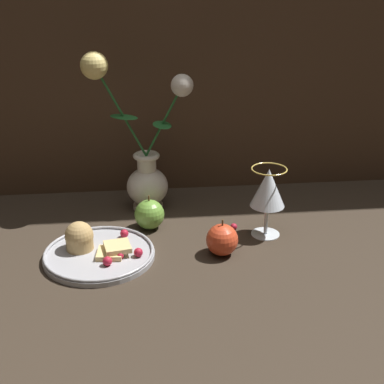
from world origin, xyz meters
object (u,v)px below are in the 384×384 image
plate_with_pastries (95,250)px  apple_near_glass (149,214)px  vase (143,158)px  apple_beside_vase (222,240)px  wine_glass (269,191)px

plate_with_pastries → apple_near_glass: size_ratio=2.83×
vase → apple_beside_vase: bearing=-57.8°
vase → apple_beside_vase: (0.15, -0.23, -0.09)m
vase → apple_beside_vase: 0.29m
plate_with_pastries → apple_near_glass: (0.11, 0.11, 0.02)m
vase → apple_near_glass: size_ratio=4.73×
vase → plate_with_pastries: bearing=-115.0°
wine_glass → apple_beside_vase: bearing=-147.4°
plate_with_pastries → apple_near_glass: apple_near_glass is taller
vase → apple_near_glass: 0.14m
apple_near_glass → vase: bearing=94.6°
vase → wine_glass: size_ratio=2.41×
vase → apple_near_glass: (0.01, -0.11, -0.09)m
plate_with_pastries → apple_beside_vase: size_ratio=2.88×
apple_beside_vase → wine_glass: bearing=32.6°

